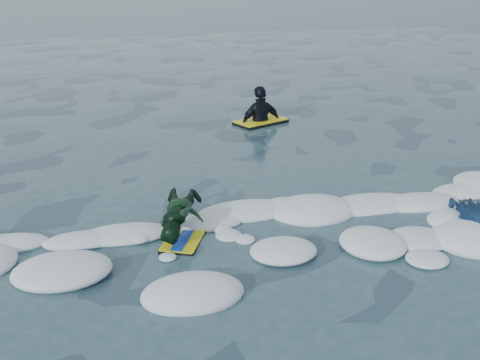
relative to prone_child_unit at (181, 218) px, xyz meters
name	(u,v)px	position (x,y,z in m)	size (l,w,h in m)	color
ground	(258,278)	(0.64, -1.27, -0.24)	(120.00, 120.00, 0.00)	#18313B
foam_band	(235,238)	(0.64, -0.24, -0.24)	(12.00, 3.10, 0.30)	white
prone_child_unit	(181,218)	(0.00, 0.00, 0.00)	(0.96, 1.33, 0.47)	black
waiting_rider_unit	(261,125)	(2.45, 4.85, -0.26)	(1.24, 0.99, 1.64)	black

